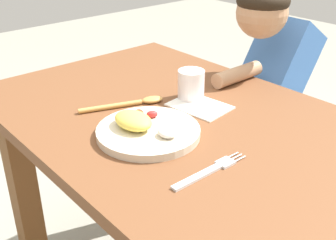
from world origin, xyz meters
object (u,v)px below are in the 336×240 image
object	(u,v)px
person	(273,118)
drinking_cup	(191,85)
plate	(146,129)
spoon	(132,103)
fork	(209,171)

from	to	relation	value
person	drinking_cup	bearing A→B (deg)	90.12
drinking_cup	person	world-z (taller)	person
plate	person	bearing A→B (deg)	97.59
plate	person	world-z (taller)	person
spoon	plate	bearing A→B (deg)	-95.14
fork	spoon	distance (m)	0.37
drinking_cup	plate	bearing A→B (deg)	-69.53
fork	person	world-z (taller)	person
fork	drinking_cup	size ratio (longest dim) A/B	2.36
plate	person	distance (m)	0.68
spoon	drinking_cup	xyz separation A→B (m)	(0.07, 0.15, 0.03)
fork	plate	bearing A→B (deg)	90.53
fork	drinking_cup	world-z (taller)	drinking_cup
spoon	person	bearing A→B (deg)	13.28
fork	person	size ratio (longest dim) A/B	0.19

